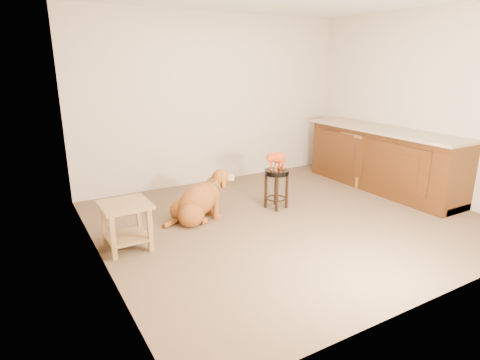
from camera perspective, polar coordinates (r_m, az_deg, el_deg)
floor at (r=5.05m, az=7.09°, el=-5.54°), size 4.50×4.00×0.01m
room_shell at (r=4.69m, az=7.83°, el=13.80°), size 4.54×4.04×2.62m
cabinet_run at (r=6.43m, az=19.58°, el=2.56°), size 0.70×2.56×0.94m
padded_stool at (r=5.30m, az=5.21°, el=-0.15°), size 0.33×0.33×0.53m
wood_stool at (r=6.59m, az=16.65°, el=3.09°), size 0.46×0.46×0.82m
side_table at (r=4.31m, az=-15.90°, el=-5.33°), size 0.49×0.49×0.50m
golden_retriever at (r=4.93m, az=-5.96°, el=-3.11°), size 1.02×0.52×0.64m
tabby_kitten at (r=5.21m, az=5.22°, el=3.08°), size 0.43×0.25×0.29m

